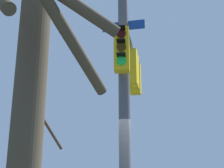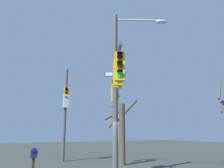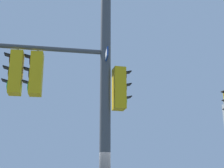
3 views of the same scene
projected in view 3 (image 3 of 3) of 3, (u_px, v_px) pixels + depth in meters
name	position (u px, v px, depth m)	size (l,w,h in m)	color
main_signal_pole_assembly	(77.00, 72.00, 8.60)	(4.33, 3.88, 8.25)	#4C4F54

